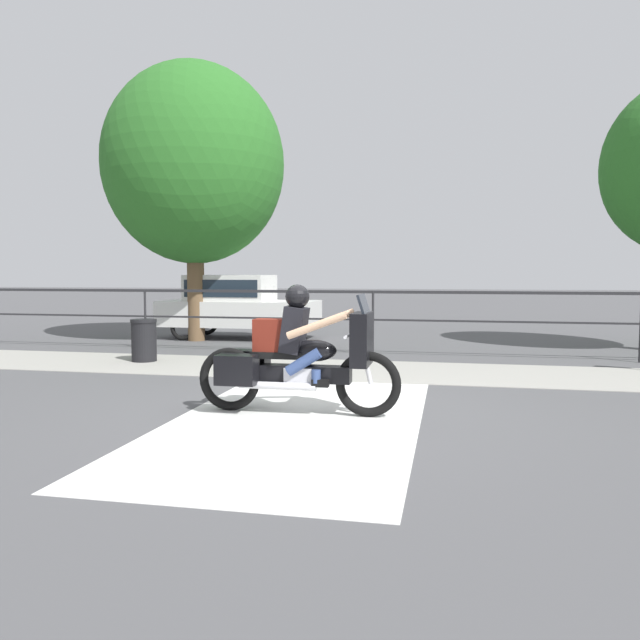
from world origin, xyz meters
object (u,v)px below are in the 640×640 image
at_px(parked_car, 236,303).
at_px(tree_behind_car, 194,165).
at_px(motorcycle, 297,356).
at_px(trash_bin, 144,340).

height_order(parked_car, tree_behind_car, tree_behind_car).
height_order(motorcycle, trash_bin, motorcycle).
relative_size(trash_bin, tree_behind_car, 0.12).
bearing_deg(parked_car, trash_bin, -94.54).
distance_m(motorcycle, trash_bin, 5.43).
distance_m(trash_bin, tree_behind_car, 5.46).
distance_m(parked_car, trash_bin, 4.47).
relative_size(motorcycle, parked_car, 0.62).
xyz_separation_m(parked_car, tree_behind_car, (-0.81, -0.70, 3.44)).
height_order(motorcycle, parked_car, parked_car).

